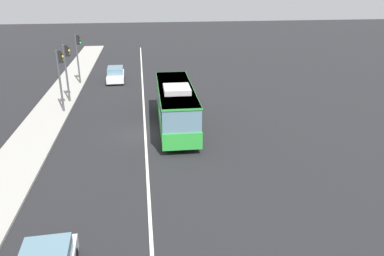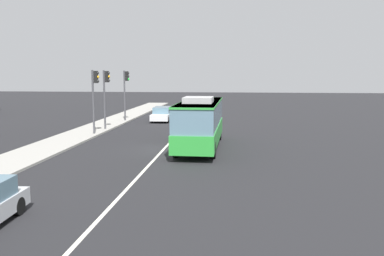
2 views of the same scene
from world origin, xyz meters
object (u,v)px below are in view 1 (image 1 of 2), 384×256
Objects in this scene: transit_bus at (176,104)px; traffic_light_near_corner at (67,63)px; traffic_light_far_corner at (78,51)px; traffic_light_mid_block at (60,70)px; sedan_white at (116,74)px.

transit_bus is 1.93× the size of traffic_light_near_corner.
traffic_light_far_corner reaches higher than transit_bus.
traffic_light_far_corner is at bearing 86.39° from traffic_light_mid_block.
traffic_light_mid_block is at bearing 62.95° from transit_bus.
sedan_white is 11.21m from traffic_light_mid_block.
sedan_white is 8.75m from traffic_light_near_corner.
sedan_white is (14.90, 5.20, -1.09)m from transit_bus.
transit_bus is 10.10m from traffic_light_mid_block.
traffic_light_near_corner is (7.43, 8.75, 1.75)m from transit_bus.
sedan_white is 0.87× the size of traffic_light_mid_block.
transit_bus is at bearing -55.75° from traffic_light_far_corner.
traffic_light_mid_block and traffic_light_far_corner have the same top height.
traffic_light_far_corner is (13.95, 8.74, 1.75)m from transit_bus.
traffic_light_far_corner is (6.52, -0.01, 0.00)m from traffic_light_near_corner.
transit_bus is at bearing 17.86° from sedan_white.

